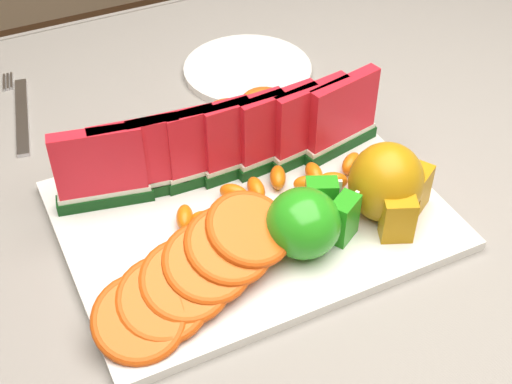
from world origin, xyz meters
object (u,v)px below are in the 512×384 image
object	(u,v)px
platter	(251,215)
pear_cluster	(389,185)
side_plate	(248,70)
fork	(21,112)
apple_cluster	(309,221)

from	to	relation	value
platter	pear_cluster	world-z (taller)	pear_cluster
platter	side_plate	xyz separation A→B (m)	(0.12, 0.27, -0.00)
side_plate	fork	bearing A→B (deg)	172.49
side_plate	platter	bearing A→B (deg)	-114.80
platter	side_plate	distance (m)	0.30
fork	apple_cluster	bearing A→B (deg)	-60.39
platter	fork	bearing A→B (deg)	120.78
platter	side_plate	world-z (taller)	platter
pear_cluster	side_plate	xyz separation A→B (m)	(-0.01, 0.33, -0.05)
pear_cluster	side_plate	world-z (taller)	pear_cluster
apple_cluster	fork	distance (m)	0.44
platter	fork	size ratio (longest dim) A/B	2.05
platter	apple_cluster	xyz separation A→B (m)	(0.03, -0.07, 0.04)
fork	pear_cluster	bearing A→B (deg)	-49.94
apple_cluster	platter	bearing A→B (deg)	114.07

